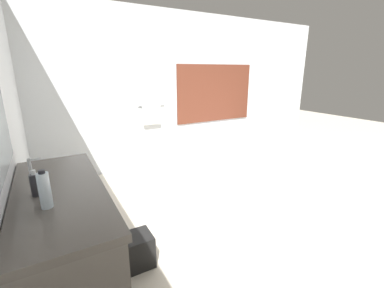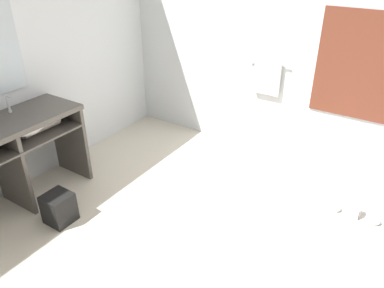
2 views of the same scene
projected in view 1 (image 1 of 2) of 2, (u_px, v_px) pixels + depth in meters
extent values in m
plane|color=beige|center=(243.00, 216.00, 3.11)|extent=(16.00, 16.00, 0.00)
cube|color=silver|center=(165.00, 91.00, 4.60)|extent=(7.40, 0.06, 2.70)
cube|color=brown|center=(215.00, 93.00, 5.10)|extent=(1.70, 0.02, 1.10)
cylinder|color=silver|center=(151.00, 103.00, 4.45)|extent=(0.50, 0.02, 0.02)
cube|color=silver|center=(151.00, 113.00, 4.49)|extent=(0.32, 0.04, 0.40)
cube|color=#4C4742|center=(59.00, 192.00, 1.78)|extent=(0.57, 1.51, 0.05)
cube|color=#4C4742|center=(63.00, 217.00, 1.84)|extent=(0.55, 1.43, 0.02)
cylinder|color=white|center=(58.00, 186.00, 1.98)|extent=(0.35, 0.35, 0.14)
cube|color=#4C4742|center=(68.00, 248.00, 1.91)|extent=(0.53, 0.04, 0.86)
cube|color=#4C4742|center=(61.00, 205.00, 2.52)|extent=(0.53, 0.04, 0.86)
cylinder|color=silver|center=(74.00, 235.00, 1.52)|extent=(0.13, 0.41, 0.13)
cylinder|color=silver|center=(64.00, 187.00, 2.15)|extent=(0.13, 0.41, 0.13)
cylinder|color=silver|center=(32.00, 181.00, 1.88)|extent=(0.04, 0.04, 0.02)
cylinder|color=silver|center=(30.00, 169.00, 1.86)|extent=(0.02, 0.02, 0.16)
cube|color=silver|center=(35.00, 159.00, 1.86)|extent=(0.07, 0.01, 0.01)
cube|color=white|center=(239.00, 151.00, 4.70)|extent=(1.00, 1.61, 0.56)
ellipsoid|color=white|center=(239.00, 144.00, 4.67)|extent=(0.72, 1.16, 0.30)
cube|color=silver|center=(269.00, 142.00, 4.02)|extent=(0.04, 0.07, 0.12)
sphere|color=silver|center=(263.00, 145.00, 3.96)|extent=(0.06, 0.06, 0.06)
sphere|color=silver|center=(275.00, 142.00, 4.10)|extent=(0.06, 0.06, 0.06)
cylinder|color=silver|center=(45.00, 191.00, 1.51)|extent=(0.07, 0.07, 0.22)
cylinder|color=black|center=(41.00, 172.00, 1.47)|extent=(0.04, 0.04, 0.02)
cylinder|color=#28282D|center=(36.00, 185.00, 1.66)|extent=(0.06, 0.06, 0.15)
cylinder|color=silver|center=(33.00, 172.00, 1.64)|extent=(0.03, 0.03, 0.03)
cube|color=black|center=(138.00, 250.00, 2.30)|extent=(0.25, 0.25, 0.30)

